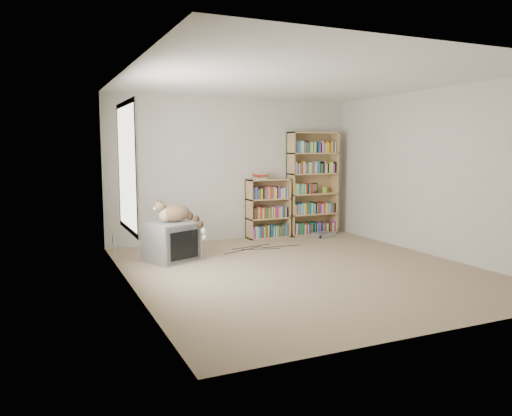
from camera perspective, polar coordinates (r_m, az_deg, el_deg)
name	(u,v)px	position (r m, az deg, el deg)	size (l,w,h in m)	color
floor	(303,269)	(6.77, 5.35, -7.01)	(4.50, 5.00, 0.01)	tan
wall_back	(234,169)	(8.85, -2.54, 4.48)	(4.50, 0.02, 2.50)	beige
wall_front	(447,192)	(4.58, 21.04, 1.72)	(4.50, 0.02, 2.50)	beige
wall_left	(130,181)	(5.82, -14.22, 2.98)	(0.02, 5.00, 2.50)	beige
wall_right	(435,173)	(7.94, 19.79, 3.79)	(0.02, 5.00, 2.50)	beige
ceiling	(305,79)	(6.63, 5.60, 14.45)	(4.50, 5.00, 0.02)	white
window	(127,167)	(6.01, -14.48, 4.53)	(0.02, 1.22, 1.52)	white
crt_tv	(171,242)	(7.29, -9.69, -3.82)	(0.83, 0.80, 0.57)	gray
cat	(179,215)	(7.23, -8.83, -0.85)	(0.71, 0.50, 0.55)	#3C2C18
bookcase_tall	(312,186)	(9.41, 6.42, 2.47)	(0.95, 0.30, 1.91)	#A57952
bookcase_short	(268,211)	(9.02, 1.36, -0.30)	(0.78, 0.30, 1.07)	#A57952
book_stack	(261,176)	(8.88, 0.54, 3.70)	(0.21, 0.27, 0.12)	#A52E16
green_mug	(324,190)	(9.53, 7.82, 2.09)	(0.10, 0.10, 0.11)	#8FBD36
framed_print	(314,188)	(9.53, 6.67, 2.31)	(0.13, 0.01, 0.18)	black
dvd_player	(323,235)	(9.19, 7.71, -3.06)	(0.38, 0.27, 0.09)	#A0A0A4
wall_outlet	(113,239)	(7.47, -15.99, -3.43)	(0.01, 0.08, 0.13)	silver
floor_cables	(247,247)	(8.23, -1.00, -4.46)	(1.20, 0.70, 0.01)	black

